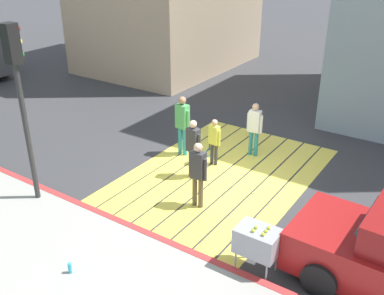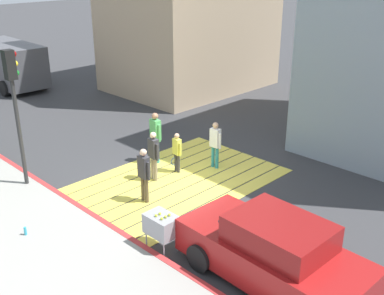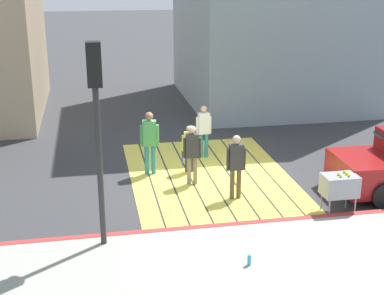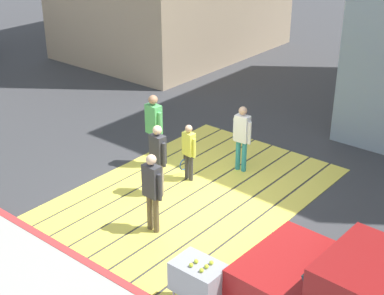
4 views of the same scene
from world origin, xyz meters
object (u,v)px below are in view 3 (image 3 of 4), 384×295
Objects in this scene: traffic_light_corner at (96,105)px; pedestrian_adult_trailing at (236,162)px; pedestrian_teen_behind at (150,139)px; pedestrian_child_with_racket at (189,146)px; water_bottle at (249,260)px; pedestrian_adult_lead at (204,128)px; pedestrian_adult_side at (192,151)px; tennis_ball_cart at (340,185)px.

pedestrian_adult_trailing is at bearing -59.64° from traffic_light_corner.
pedestrian_teen_behind is 1.32× the size of pedestrian_child_with_racket.
water_bottle is 0.14× the size of pedestrian_adult_lead.
pedestrian_child_with_racket reaches higher than water_bottle.
pedestrian_adult_trailing reaches higher than pedestrian_adult_side.
water_bottle is 0.14× the size of pedestrian_adult_side.
water_bottle is at bearing -167.10° from pedestrian_teen_behind.
pedestrian_child_with_racket is (-1.13, 0.66, -0.17)m from pedestrian_adult_lead.
pedestrian_adult_lead is at bearing -58.07° from pedestrian_teen_behind.
pedestrian_adult_trailing is at bearing -158.62° from pedestrian_child_with_racket.
tennis_ball_cart is 0.75× the size of pedestrian_child_with_racket.
traffic_light_corner reaches higher than pedestrian_child_with_racket.
traffic_light_corner is 4.15m from water_bottle.
pedestrian_adult_trailing is (-3.18, -0.14, 0.02)m from pedestrian_adult_lead.
pedestrian_adult_side is 0.91× the size of pedestrian_teen_behind.
pedestrian_adult_side is 1.19× the size of pedestrian_child_with_racket.
pedestrian_adult_side is at bearing -38.50° from traffic_light_corner.
pedestrian_adult_side is 1.40m from pedestrian_teen_behind.
tennis_ball_cart is 4.63× the size of water_bottle.
pedestrian_adult_lead is 0.99× the size of pedestrian_adult_side.
water_bottle is at bearing 127.14° from tennis_ball_cart.
pedestrian_adult_lead reaches higher than water_bottle.
pedestrian_adult_trailing is (1.95, -3.33, -2.07)m from traffic_light_corner.
traffic_light_corner is at bearing 97.05° from tennis_ball_cart.
pedestrian_adult_side is (3.08, -2.45, -2.09)m from traffic_light_corner.
pedestrian_adult_lead is (4.45, 2.30, 0.24)m from tennis_ball_cart.
traffic_light_corner is 19.27× the size of water_bottle.
pedestrian_adult_side is at bearing 51.73° from tennis_ball_cart.
pedestrian_teen_behind is at bearing -19.60° from traffic_light_corner.
tennis_ball_cart is 5.01m from pedestrian_adult_lead.
water_bottle is at bearing 169.35° from pedestrian_adult_trailing.
pedestrian_child_with_racket is (-0.04, -1.09, -0.27)m from pedestrian_teen_behind.
pedestrian_adult_lead reaches higher than tennis_ball_cart.
pedestrian_adult_trailing is at bearing -141.91° from pedestrian_adult_side.
water_bottle is (-2.12, 2.79, -0.47)m from tennis_ball_cart.
traffic_light_corner is 2.37× the size of pedestrian_teen_behind.
tennis_ball_cart is 0.62× the size of pedestrian_adult_trailing.
pedestrian_adult_side is at bearing 3.11° from water_bottle.
pedestrian_teen_behind is at bearing 50.31° from tennis_ball_cart.
pedestrian_adult_side reaches higher than tennis_ball_cart.
traffic_light_corner is 2.56× the size of pedestrian_adult_trailing.
pedestrian_adult_side is (1.13, 0.88, -0.02)m from pedestrian_adult_trailing.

